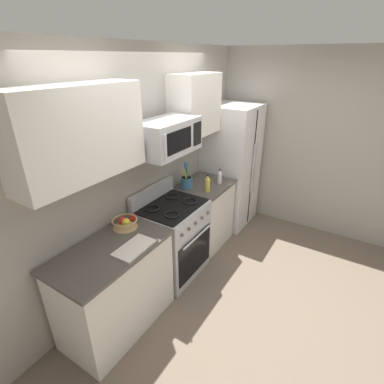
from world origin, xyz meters
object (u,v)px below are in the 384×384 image
utensil_crock (187,182)px  bottle_oil (207,184)px  fruit_basket (125,223)px  bottle_vinegar (220,177)px  cutting_board (134,248)px  apple_loose (133,217)px  microwave (167,136)px  refrigerator (231,166)px  range_oven (173,239)px

utensil_crock → bottle_oil: bearing=-82.0°
fruit_basket → bottle_vinegar: bottle_vinegar is taller
cutting_board → bottle_oil: bottle_oil is taller
apple_loose → bottle_oil: bottle_oil is taller
microwave → bottle_oil: microwave is taller
utensil_crock → cutting_board: bearing=-166.5°
apple_loose → bottle_oil: (1.05, -0.29, 0.06)m
microwave → apple_loose: 0.91m
fruit_basket → cutting_board: size_ratio=0.67×
cutting_board → apple_loose: bearing=43.3°
refrigerator → microwave: (-1.53, 0.04, 0.79)m
range_oven → cutting_board: bearing=-167.6°
bottle_oil → apple_loose: bearing=164.3°
fruit_basket → bottle_oil: bearing=-13.3°
microwave → bottle_vinegar: (0.89, -0.18, -0.71)m
bottle_oil → utensil_crock: bearing=98.0°
cutting_board → bottle_vinegar: (1.71, 0.03, 0.08)m
microwave → range_oven: bearing=-89.9°
bottle_oil → bottle_vinegar: 0.31m
utensil_crock → bottle_vinegar: utensil_crock is taller
refrigerator → bottle_oil: (-0.96, -0.12, 0.09)m
cutting_board → bottle_oil: (1.40, 0.04, 0.10)m
range_oven → apple_loose: 0.69m
refrigerator → apple_loose: (-2.00, 0.17, 0.03)m
microwave → bottle_vinegar: bearing=-11.5°
range_oven → bottle_vinegar: size_ratio=5.42×
range_oven → apple_loose: bearing=162.1°
fruit_basket → bottle_oil: bottle_oil is taller
microwave → apple_loose: (-0.47, 0.12, -0.76)m
cutting_board → bottle_vinegar: 1.71m
bottle_vinegar → apple_loose: bearing=167.4°
refrigerator → apple_loose: refrigerator is taller
fruit_basket → bottle_oil: (1.18, -0.28, 0.05)m
microwave → fruit_basket: (-0.60, 0.11, -0.75)m
apple_loose → cutting_board: (-0.35, -0.33, -0.03)m
utensil_crock → fruit_basket: 1.14m
microwave → cutting_board: microwave is taller
apple_loose → bottle_vinegar: size_ratio=0.41×
utensil_crock → bottle_oil: size_ratio=1.50×
range_oven → refrigerator: bearing=-0.6°
microwave → cutting_board: size_ratio=1.94×
bottle_vinegar → bottle_oil: bearing=178.0°
apple_loose → bottle_oil: 1.09m
range_oven → fruit_basket: size_ratio=4.30×
refrigerator → apple_loose: 2.01m
fruit_basket → cutting_board: fruit_basket is taller
utensil_crock → bottle_oil: (0.04, -0.29, 0.02)m
range_oven → utensil_crock: utensil_crock is taller
apple_loose → range_oven: bearing=-17.9°
range_oven → bottle_vinegar: bottle_vinegar is taller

